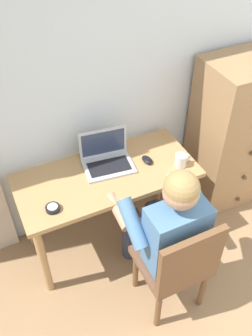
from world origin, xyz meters
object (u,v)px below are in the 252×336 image
desk (107,185)px  dresser (232,135)px  desk_clock (53,208)px  chair (178,264)px  person_seated (165,224)px  laptop (107,158)px  computer_mouse (147,160)px  coffee_mug (181,160)px

desk → dresser: (1.11, 0.06, 0.04)m
desk → desk_clock: desk_clock is taller
chair → person_seated: (-0.00, 0.18, 0.18)m
desk → chair: (0.17, -0.70, -0.12)m
chair → desk_clock: 0.85m
dresser → desk_clock: size_ratio=14.25×
laptop → dresser: bearing=-2.1°
desk → computer_mouse: size_ratio=12.46×
desk → coffee_mug: coffee_mug is taller
computer_mouse → coffee_mug: coffee_mug is taller
chair → computer_mouse: bearing=78.7°
desk → coffee_mug: (0.50, -0.14, 0.16)m
person_seated → coffee_mug: person_seated is taller
person_seated → desk_clock: person_seated is taller
laptop → desk_clock: bearing=-152.0°
person_seated → laptop: bearing=101.7°
desk → laptop: (0.04, 0.10, 0.16)m
person_seated → laptop: (-0.13, 0.61, 0.10)m
person_seated → laptop: size_ratio=3.22×
dresser → coffee_mug: dresser is taller
coffee_mug → desk: bearing=164.4°
dresser → coffee_mug: (-0.61, -0.20, 0.12)m
dresser → laptop: (-1.07, 0.04, 0.13)m
person_seated → coffee_mug: (0.33, 0.37, 0.10)m
coffee_mug → dresser: bearing=18.0°
chair → desk: bearing=103.9°
chair → dresser: bearing=38.8°
chair → coffee_mug: chair is taller
computer_mouse → desk_clock: (-0.74, -0.15, -0.00)m
desk → computer_mouse: (0.31, -0.01, 0.13)m
computer_mouse → desk_clock: bearing=-174.8°
dresser → chair: 1.21m
coffee_mug → person_seated: bearing=-131.4°
dresser → computer_mouse: 0.81m
laptop → desk_clock: size_ratio=4.08×
computer_mouse → dresser: bearing=-1.6°
computer_mouse → coffee_mug: size_ratio=0.83×
person_seated → laptop: person_seated is taller
chair → coffee_mug: 0.70m
person_seated → coffee_mug: 0.51m
dresser → laptop: size_ratio=3.49×
chair → laptop: bearing=99.1°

